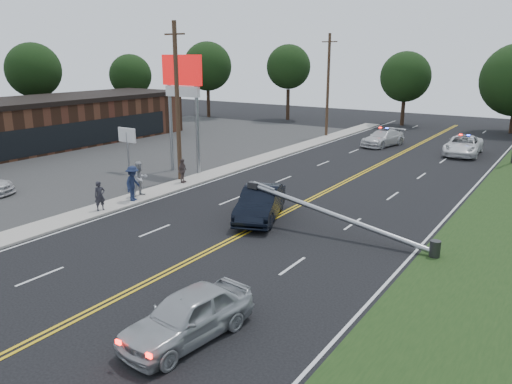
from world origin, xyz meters
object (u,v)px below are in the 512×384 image
Objects in this scene: pylon_sign at (182,85)px; bystander_c at (133,183)px; emergency_b at (383,138)px; bystander_b at (140,179)px; utility_pole_mid at (177,102)px; fallen_streetlight at (346,219)px; crashed_sedan at (260,203)px; emergency_a at (463,145)px; bystander_d at (182,171)px; bystander_a at (100,196)px; small_sign at (127,139)px; waiting_sedan at (188,315)px; utility_pole_far at (328,85)px.

pylon_sign is 9.08m from bystander_c.
bystander_c is at bearing -89.45° from emergency_b.
bystander_c is at bearing -70.96° from pylon_sign.
bystander_b reaches higher than emergency_b.
utility_pole_mid is 5.90m from bystander_b.
bystander_c is (-12.19, -1.23, 0.19)m from fallen_streetlight.
bystander_c reaches higher than crashed_sedan.
emergency_a is at bearing 9.79° from emergency_b.
bystander_d is at bearing 165.19° from fallen_streetlight.
fallen_streetlight is 6.02× the size of bystander_d.
bystander_a is 0.77× the size of bystander_b.
pylon_sign reaches higher than small_sign.
bystander_a is (-7.58, -3.67, 0.07)m from crashed_sedan.
fallen_streetlight is 4.75× the size of bystander_c.
bystander_a is at bearing 157.74° from waiting_sedan.
crashed_sedan is at bearing -30.14° from pylon_sign.
bystander_d reaches higher than waiting_sedan.
emergency_b is at bearing 105.77° from fallen_streetlight.
crashed_sedan is 3.21× the size of bystander_d.
crashed_sedan is 7.64m from bystander_c.
bystander_d is at bearing -87.99° from utility_pole_far.
bystander_c is (5.99, -5.23, -1.23)m from small_sign.
utility_pole_far reaches higher than small_sign.
bystander_c is at bearing -150.05° from bystander_b.
pylon_sign is 2.58× the size of small_sign.
bystander_c reaches higher than bystander_d.
utility_pole_mid is 10.40m from crashed_sedan.
utility_pole_far is 38.63m from waiting_sedan.
small_sign reaches higher than emergency_a.
utility_pole_mid is 6.43× the size of bystander_d.
emergency_b is 2.53× the size of bystander_c.
utility_pole_mid is at bearing -128.46° from emergency_a.
utility_pole_mid is at bearing -56.98° from pylon_sign.
utility_pole_mid is at bearing -6.22° from bystander_c.
pylon_sign is at bearing -0.05° from bystander_c.
utility_pole_mid reaches higher than waiting_sedan.
utility_pole_mid is 6.45× the size of bystander_a.
emergency_a is (4.93, 23.26, -0.04)m from crashed_sedan.
bystander_a reaches higher than waiting_sedan.
crashed_sedan is 1.00× the size of emergency_b.
crashed_sedan is 1.16× the size of waiting_sedan.
utility_pole_mid is at bearing 29.62° from bystander_a.
small_sign is 22.68m from utility_pole_far.
emergency_a is at bearing -45.81° from bystander_c.
bystander_d is (0.80, -0.67, -4.19)m from utility_pole_mid.
pylon_sign is at bearing 27.16° from bystander_d.
crashed_sedan is 23.77m from emergency_a.
waiting_sedan is 2.14× the size of bystander_b.
bystander_d is (-0.31, 6.79, 0.00)m from bystander_a.
utility_pole_mid reaches higher than fallen_streetlight.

